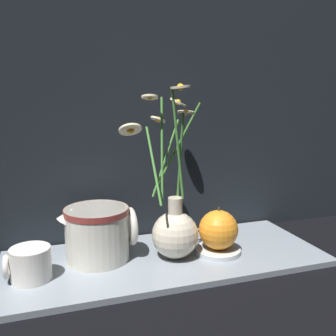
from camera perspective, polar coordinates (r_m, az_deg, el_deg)
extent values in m
plane|color=black|center=(0.82, -0.34, -13.98)|extent=(6.00, 6.00, 0.00)
cube|color=gray|center=(0.81, -0.34, -13.59)|extent=(0.67, 0.27, 0.01)
cube|color=black|center=(0.91, -3.55, 24.01)|extent=(1.17, 0.02, 1.10)
sphere|color=beige|center=(0.79, 1.09, -10.14)|extent=(0.10, 0.10, 0.10)
cylinder|color=beige|center=(0.77, 1.10, -6.09)|extent=(0.03, 0.03, 0.04)
cylinder|color=#4C8E3D|center=(0.75, 1.91, 1.89)|extent=(0.01, 0.03, 0.17)
cylinder|color=beige|center=(0.75, 2.74, 8.45)|extent=(0.04, 0.04, 0.01)
sphere|color=gold|center=(0.75, 2.74, 8.45)|extent=(0.01, 0.01, 0.01)
cylinder|color=#4C8E3D|center=(0.73, 1.49, 3.57)|extent=(0.03, 0.01, 0.22)
cylinder|color=beige|center=(0.71, 1.90, 12.24)|extent=(0.04, 0.04, 0.01)
sphere|color=gold|center=(0.71, 1.90, 12.24)|extent=(0.01, 0.01, 0.01)
cylinder|color=#4C8E3D|center=(0.77, -0.35, 1.54)|extent=(0.07, 0.03, 0.16)
cylinder|color=beige|center=(0.79, -1.76, 7.40)|extent=(0.04, 0.04, 0.02)
sphere|color=gold|center=(0.79, -1.76, 7.40)|extent=(0.01, 0.01, 0.01)
cylinder|color=#4C8E3D|center=(0.74, -0.82, 2.96)|extent=(0.02, 0.05, 0.20)
cylinder|color=beige|center=(0.74, -2.86, 10.74)|extent=(0.04, 0.04, 0.01)
sphere|color=gold|center=(0.74, -2.86, 10.74)|extent=(0.01, 0.01, 0.01)
cylinder|color=#4C8E3D|center=(0.73, -2.21, 0.48)|extent=(0.01, 0.10, 0.14)
cylinder|color=beige|center=(0.71, -5.78, 5.86)|extent=(0.04, 0.04, 0.03)
sphere|color=gold|center=(0.71, -5.78, 5.86)|extent=(0.02, 0.02, 0.02)
cylinder|color=#4C8E3D|center=(0.79, 1.33, 3.04)|extent=(0.10, 0.04, 0.19)
cylinder|color=beige|center=(0.83, 1.53, 9.98)|extent=(0.05, 0.05, 0.02)
sphere|color=gold|center=(0.83, 1.53, 9.98)|extent=(0.01, 0.01, 0.01)
cylinder|color=silver|center=(0.75, -20.18, -13.54)|extent=(0.07, 0.07, 0.06)
torus|color=silver|center=(0.75, -23.43, -13.67)|extent=(0.01, 0.04, 0.04)
cylinder|color=beige|center=(0.79, -10.74, -9.84)|extent=(0.13, 0.13, 0.11)
cylinder|color=maroon|center=(0.77, -10.87, -6.45)|extent=(0.13, 0.13, 0.01)
torus|color=beige|center=(0.80, -5.63, -8.81)|extent=(0.01, 0.08, 0.08)
cone|color=beige|center=(0.77, -14.92, -7.01)|extent=(0.05, 0.04, 0.04)
cylinder|color=silver|center=(0.83, 7.60, -12.36)|extent=(0.10, 0.10, 0.01)
sphere|color=orange|center=(0.81, 7.68, -9.31)|extent=(0.08, 0.08, 0.08)
cylinder|color=#4C3819|center=(0.80, 7.77, -6.20)|extent=(0.00, 0.00, 0.01)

